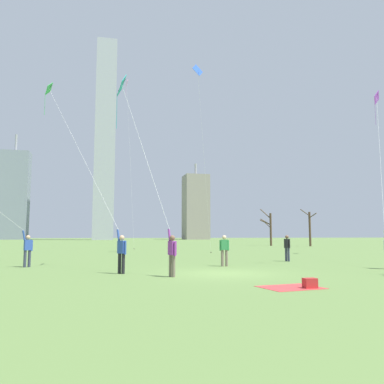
% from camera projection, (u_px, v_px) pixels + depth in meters
% --- Properties ---
extents(ground_plane, '(400.00, 400.00, 0.00)m').
position_uv_depth(ground_plane, '(224.00, 273.00, 16.67)').
color(ground_plane, '#5B7A3D').
extents(kite_flyer_foreground_left_teal, '(2.27, 6.01, 10.23)m').
position_uv_depth(kite_flyer_foreground_left_teal, '(158.00, 207.00, 16.55)').
color(kite_flyer_foreground_left_teal, '#726656').
rests_on(kite_flyer_foreground_left_teal, ground).
extents(kite_flyer_midfield_right_green, '(4.96, 10.79, 11.99)m').
position_uv_depth(kite_flyer_midfield_right_green, '(105.00, 215.00, 18.09)').
color(kite_flyer_midfield_right_green, black).
rests_on(kite_flyer_midfield_right_green, ground).
extents(kite_flyer_far_back_purple, '(9.53, 11.65, 13.78)m').
position_uv_depth(kite_flyer_far_back_purple, '(384.00, 203.00, 21.77)').
color(kite_flyer_far_back_purple, '#726656').
rests_on(kite_flyer_far_back_purple, ground).
extents(bystander_far_off_by_trees, '(0.50, 0.26, 1.62)m').
position_uv_depth(bystander_far_off_by_trees, '(224.00, 249.00, 20.50)').
color(bystander_far_off_by_trees, '#726656').
rests_on(bystander_far_off_by_trees, ground).
extents(bystander_strolling_midfield, '(0.29, 0.49, 1.62)m').
position_uv_depth(bystander_strolling_midfield, '(287.00, 247.00, 24.36)').
color(bystander_strolling_midfield, '#33384C').
rests_on(bystander_strolling_midfield, ground).
extents(distant_kite_drifting_left_pink, '(1.09, 5.04, 22.10)m').
position_uv_depth(distant_kite_drifting_left_pink, '(128.00, 98.00, 50.82)').
color(distant_kite_drifting_left_pink, pink).
rests_on(distant_kite_drifting_left_pink, ground).
extents(distant_kite_low_near_trees_blue, '(2.19, 1.62, 17.39)m').
position_uv_depth(distant_kite_low_near_trees_blue, '(198.00, 82.00, 36.14)').
color(distant_kite_low_near_trees_blue, blue).
rests_on(distant_kite_low_near_trees_blue, ground).
extents(picnic_spot, '(2.01, 1.68, 0.31)m').
position_uv_depth(picnic_spot, '(302.00, 285.00, 12.08)').
color(picnic_spot, '#CC3838').
rests_on(picnic_spot, ground).
extents(bare_tree_center, '(2.12, 2.68, 5.36)m').
position_uv_depth(bare_tree_center, '(310.00, 227.00, 56.95)').
color(bare_tree_center, '#4C3828').
rests_on(bare_tree_center, ground).
extents(bare_tree_left_of_center, '(1.50, 1.67, 5.65)m').
position_uv_depth(bare_tree_left_of_center, '(270.00, 227.00, 59.66)').
color(bare_tree_left_of_center, '#4C3828').
rests_on(bare_tree_left_of_center, ground).
extents(skyline_wide_slab, '(8.79, 9.12, 28.35)m').
position_uv_depth(skyline_wide_slab, '(196.00, 207.00, 145.55)').
color(skyline_wide_slab, gray).
rests_on(skyline_wide_slab, ground).
extents(skyline_short_annex, '(6.86, 6.06, 69.32)m').
position_uv_depth(skyline_short_annex, '(105.00, 138.00, 133.98)').
color(skyline_short_annex, '#9EA3AD').
rests_on(skyline_short_annex, ground).
extents(skyline_slender_spire, '(10.34, 7.03, 38.54)m').
position_uv_depth(skyline_slender_spire, '(13.00, 195.00, 141.94)').
color(skyline_slender_spire, gray).
rests_on(skyline_slender_spire, ground).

